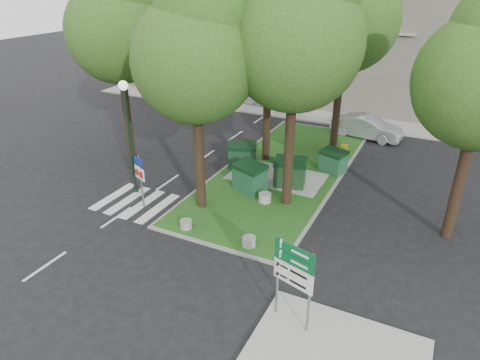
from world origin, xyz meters
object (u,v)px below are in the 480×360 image
Objects in this scene: tree_median_near_right at (298,29)px; tree_median_near_left at (197,48)px; dumpster_c at (290,173)px; bollard_right at (249,241)px; tree_median_mid at (271,37)px; bollard_left at (186,224)px; street_lamp at (128,125)px; tree_street_left at (118,22)px; car_silver at (367,127)px; tree_median_far at (349,8)px; litter_bin at (344,151)px; dumpster_a at (242,155)px; car_white at (249,96)px; traffic_sign_pole at (140,174)px; bollard_mid at (265,198)px; directional_sign at (294,273)px; dumpster_b at (250,177)px; dumpster_d at (333,161)px.

tree_median_near_left is at bearing -150.26° from tree_median_near_right.
dumpster_c is 5.87m from bollard_right.
tree_median_mid reaches higher than bollard_right.
tree_median_near_left reaches higher than bollard_left.
street_lamp is at bearing 155.65° from bollard_left.
car_silver is (11.91, 9.44, -6.90)m from tree_street_left.
street_lamp is at bearing 165.04° from bollard_right.
tree_median_far is 15.12× the size of litter_bin.
bollard_left is at bearing -104.58° from dumpster_a.
bollard_left is 0.95× the size of bollard_right.
tree_median_near_left is 2.75× the size of car_white.
bollard_right is at bearing -149.14° from car_white.
dumpster_a is 13.27m from car_white.
dumpster_a is 3.36m from dumpster_c.
tree_median_near_left is at bearing 1.71° from street_lamp.
traffic_sign_pole is (-6.25, -10.74, -6.60)m from tree_median_far.
street_lamp is (-6.39, -1.70, 3.20)m from bollard_mid.
bollard_right is at bearing 0.00° from bollard_left.
directional_sign is at bearing -76.73° from dumpster_a.
dumpster_c is 9.39m from car_silver.
car_silver is at bearing 83.96° from bollard_right.
tree_median_near_right is at bearing -56.31° from tree_median_mid.
tree_median_near_right is at bearing 52.17° from traffic_sign_pole.
bollard_right is 15.09m from car_silver.
dumpster_c is 2.28× the size of litter_bin.
tree_street_left reaches higher than dumpster_b.
street_lamp is (-7.44, -2.12, -4.45)m from tree_median_near_right.
tree_median_mid is at bearing 123.69° from tree_median_near_right.
litter_bin is (4.13, 10.67, 0.21)m from bollard_left.
tree_median_near_right is at bearing -81.91° from dumpster_d.
dumpster_b is 0.48× the size of car_white.
tree_street_left reaches higher than tree_median_near_left.
tree_median_near_right is 19.00m from car_white.
car_white is at bearing 84.33° from tree_street_left.
dumpster_c reaches higher than bollard_right.
tree_median_far reaches higher than bollard_mid.
tree_median_near_left is at bearing 49.94° from traffic_sign_pole.
tree_median_mid reaches higher than litter_bin.
street_lamp is at bearing -133.97° from litter_bin.
tree_street_left reaches higher than bollard_right.
tree_median_far is at bearing 83.79° from traffic_sign_pole.
street_lamp is (-3.94, -0.12, -3.78)m from tree_median_near_left.
tree_median_mid is 5.56× the size of dumpster_c.
car_silver is at bearing -105.17° from car_white.
street_lamp is 2.54m from traffic_sign_pole.
tree_street_left is at bearing 135.34° from car_silver.
tree_median_near_left is at bearing 99.52° from bollard_left.
tree_median_far is at bearing -122.92° from car_white.
tree_median_mid is 19.31× the size of bollard_left.
street_lamp is (-4.44, -6.62, -3.44)m from tree_median_mid.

